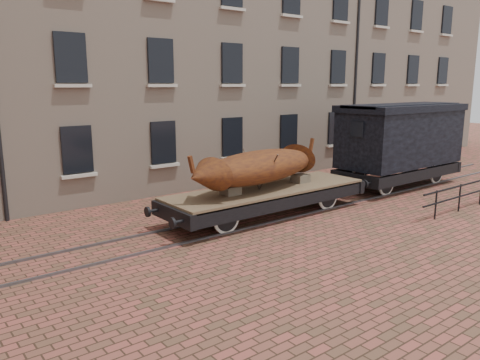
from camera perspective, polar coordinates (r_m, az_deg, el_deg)
ground at (r=17.16m, az=6.44°, el=-3.67°), size 90.00×90.00×0.00m
warehouse_cream at (r=26.35m, az=-4.27°, el=17.00°), size 40.00×10.19×14.00m
rail_track at (r=17.15m, az=6.45°, el=-3.58°), size 30.00×1.52×0.06m
flatcar_wagon at (r=16.15m, az=3.38°, el=-1.67°), size 8.46×2.29×1.28m
iron_boat at (r=15.71m, az=2.41°, el=1.65°), size 6.21×2.52×1.51m
goods_van at (r=21.79m, az=19.05°, el=5.17°), size 7.10×2.59×3.67m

